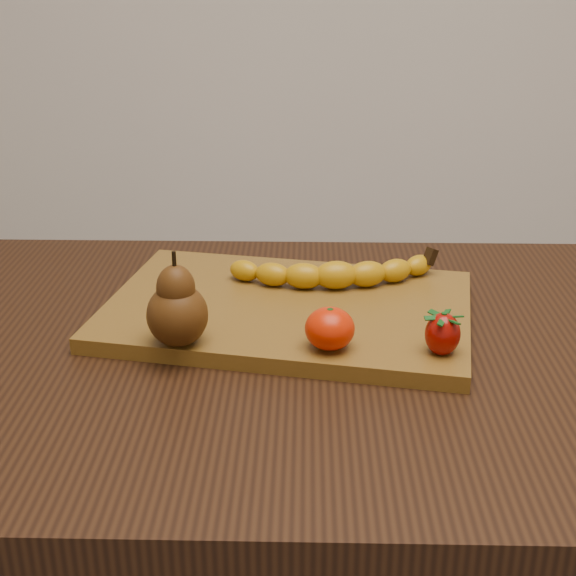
{
  "coord_description": "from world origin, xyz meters",
  "views": [
    {
      "loc": [
        -0.0,
        -0.85,
        1.19
      ],
      "look_at": [
        -0.03,
        0.07,
        0.8
      ],
      "focal_mm": 50.0,
      "sensor_mm": 36.0,
      "label": 1
    }
  ],
  "objects_px": {
    "cutting_board": "(288,310)",
    "pear": "(176,299)",
    "mandarin": "(330,329)",
    "table": "(307,412)"
  },
  "relations": [
    {
      "from": "pear",
      "to": "cutting_board",
      "type": "bearing_deg",
      "value": 43.21
    },
    {
      "from": "table",
      "to": "mandarin",
      "type": "bearing_deg",
      "value": -66.4
    },
    {
      "from": "cutting_board",
      "to": "pear",
      "type": "height_order",
      "value": "pear"
    },
    {
      "from": "table",
      "to": "cutting_board",
      "type": "bearing_deg",
      "value": 110.53
    },
    {
      "from": "table",
      "to": "pear",
      "type": "xyz_separation_m",
      "value": [
        -0.15,
        -0.05,
        0.17
      ]
    },
    {
      "from": "pear",
      "to": "mandarin",
      "type": "relative_size",
      "value": 1.93
    },
    {
      "from": "cutting_board",
      "to": "mandarin",
      "type": "bearing_deg",
      "value": -57.94
    },
    {
      "from": "cutting_board",
      "to": "pear",
      "type": "xyz_separation_m",
      "value": [
        -0.12,
        -0.11,
        0.06
      ]
    },
    {
      "from": "mandarin",
      "to": "pear",
      "type": "bearing_deg",
      "value": 177.11
    },
    {
      "from": "mandarin",
      "to": "cutting_board",
      "type": "bearing_deg",
      "value": 111.91
    }
  ]
}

